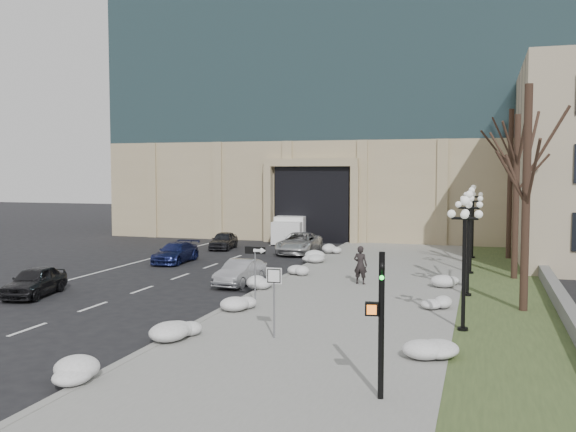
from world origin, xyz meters
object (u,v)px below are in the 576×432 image
at_px(car_c, 176,253).
at_px(lamppost_d, 473,211).
at_px(car_a, 35,281).
at_px(traffic_signal, 380,329).
at_px(one_way_sign, 259,257).
at_px(pedestrian, 360,265).
at_px(lamppost_c, 471,219).
at_px(keep_sign, 274,287).
at_px(car_d, 299,243).
at_px(lamppost_a, 464,245).
at_px(car_e, 224,240).
at_px(lamppost_b, 469,229).
at_px(car_b, 240,273).
at_px(box_truck, 293,229).

height_order(car_c, lamppost_d, lamppost_d).
xyz_separation_m(car_a, traffic_signal, (16.92, -8.82, 1.17)).
distance_m(car_c, one_way_sign, 14.18).
relative_size(pedestrian, lamppost_c, 0.39).
bearing_deg(keep_sign, car_a, 161.73).
bearing_deg(car_a, one_way_sign, -6.72).
bearing_deg(car_d, keep_sign, -78.03).
height_order(car_c, lamppost_c, lamppost_c).
distance_m(pedestrian, lamppost_a, 9.61).
distance_m(car_e, pedestrian, 17.14).
distance_m(car_a, keep_sign, 13.45).
bearing_deg(car_a, lamppost_b, 4.89).
relative_size(traffic_signal, lamppost_a, 0.78).
height_order(car_c, one_way_sign, one_way_sign).
distance_m(car_b, keep_sign, 10.74).
height_order(car_d, lamppost_d, lamppost_d).
relative_size(car_c, keep_sign, 1.74).
relative_size(car_a, traffic_signal, 1.06).
xyz_separation_m(lamppost_a, lamppost_b, (0.00, 6.50, 0.00)).
bearing_deg(one_way_sign, traffic_signal, -56.54).
xyz_separation_m(one_way_sign, lamppost_d, (8.23, 17.50, 1.01)).
distance_m(car_b, lamppost_c, 12.82).
bearing_deg(pedestrian, car_c, -12.78).
bearing_deg(lamppost_b, lamppost_a, -90.00).
xyz_separation_m(keep_sign, lamppost_a, (5.93, 2.96, 1.27)).
distance_m(lamppost_c, lamppost_d, 6.50).
relative_size(car_b, box_truck, 0.55).
bearing_deg(keep_sign, car_d, 103.87).
distance_m(car_a, lamppost_b, 19.53).
xyz_separation_m(car_a, box_truck, (4.73, 24.93, 0.35)).
bearing_deg(car_c, lamppost_d, 19.26).
bearing_deg(car_a, car_d, 56.85).
bearing_deg(car_d, pedestrian, -62.45).
bearing_deg(pedestrian, car_a, 34.42).
xyz_separation_m(car_b, pedestrian, (5.73, 1.38, 0.43)).
distance_m(car_a, box_truck, 25.38).
relative_size(car_a, car_b, 1.04).
height_order(car_b, lamppost_a, lamppost_a).
bearing_deg(car_e, traffic_signal, -68.35).
bearing_deg(lamppost_c, lamppost_d, 90.00).
distance_m(box_truck, lamppost_b, 24.19).
distance_m(lamppost_a, lamppost_c, 13.00).
distance_m(car_a, lamppost_d, 26.21).
xyz_separation_m(car_a, car_c, (1.21, 11.43, -0.05)).
distance_m(box_truck, traffic_signal, 35.89).
bearing_deg(traffic_signal, car_a, 143.90).
bearing_deg(car_c, pedestrian, -23.16).
bearing_deg(car_d, one_way_sign, -81.49).
xyz_separation_m(car_b, lamppost_a, (10.80, -6.54, 2.45)).
bearing_deg(car_e, lamppost_b, -45.68).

